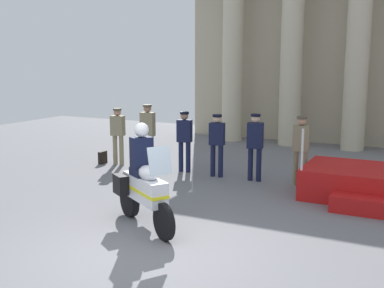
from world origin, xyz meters
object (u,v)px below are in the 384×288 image
at_px(officer_in_row_4, 255,142).
at_px(motorcycle_with_rider, 143,184).
at_px(officer_in_row_1, 148,131).
at_px(officer_in_row_5, 301,145).
at_px(officer_in_row_3, 217,140).
at_px(officer_in_row_2, 184,137).
at_px(officer_in_row_0, 118,132).
at_px(briefcase_on_ground, 103,157).

height_order(officer_in_row_4, motorcycle_with_rider, motorcycle_with_rider).
height_order(officer_in_row_1, officer_in_row_5, officer_in_row_1).
height_order(officer_in_row_4, officer_in_row_5, officer_in_row_4).
bearing_deg(officer_in_row_4, officer_in_row_3, -5.23).
xyz_separation_m(officer_in_row_2, officer_in_row_5, (3.14, -0.02, 0.03)).
bearing_deg(motorcycle_with_rider, officer_in_row_5, 98.78).
xyz_separation_m(officer_in_row_1, officer_in_row_5, (4.24, 0.07, -0.07)).
bearing_deg(officer_in_row_5, motorcycle_with_rider, 59.59).
bearing_deg(officer_in_row_1, officer_in_row_2, 178.29).
distance_m(officer_in_row_1, officer_in_row_4, 3.12).
relative_size(officer_in_row_3, motorcycle_with_rider, 0.85).
bearing_deg(officer_in_row_1, officer_in_row_0, -7.12).
distance_m(officer_in_row_3, officer_in_row_4, 1.02).
distance_m(officer_in_row_0, officer_in_row_3, 3.11).
relative_size(officer_in_row_3, briefcase_on_ground, 4.51).
bearing_deg(officer_in_row_3, officer_in_row_5, 175.78).
height_order(officer_in_row_0, officer_in_row_1, officer_in_row_1).
bearing_deg(briefcase_on_ground, officer_in_row_0, 7.61).
bearing_deg(officer_in_row_0, officer_in_row_3, 173.07).
bearing_deg(officer_in_row_3, officer_in_row_4, 174.77).
height_order(officer_in_row_2, officer_in_row_5, officer_in_row_5).
relative_size(officer_in_row_4, motorcycle_with_rider, 0.89).
distance_m(officer_in_row_3, briefcase_on_ground, 3.71).
bearing_deg(motorcycle_with_rider, officer_in_row_3, 127.27).
distance_m(officer_in_row_4, briefcase_on_ground, 4.71).
height_order(officer_in_row_0, briefcase_on_ground, officer_in_row_0).
bearing_deg(officer_in_row_0, officer_in_row_1, 172.88).
relative_size(officer_in_row_0, officer_in_row_3, 1.01).
relative_size(officer_in_row_2, officer_in_row_5, 0.97).
xyz_separation_m(officer_in_row_1, motorcycle_with_rider, (2.41, -4.04, -0.26)).
distance_m(officer_in_row_1, officer_in_row_2, 1.11).
distance_m(officer_in_row_3, motorcycle_with_rider, 4.04).
bearing_deg(officer_in_row_4, briefcase_on_ground, -5.65).
xyz_separation_m(officer_in_row_0, officer_in_row_3, (3.11, -0.03, -0.01)).
height_order(officer_in_row_0, officer_in_row_4, officer_in_row_4).
bearing_deg(officer_in_row_0, officer_in_row_4, 173.49).
distance_m(officer_in_row_0, officer_in_row_4, 4.13).
xyz_separation_m(officer_in_row_3, officer_in_row_5, (2.14, 0.08, 0.03)).
relative_size(officer_in_row_1, officer_in_row_3, 1.10).
relative_size(officer_in_row_1, motorcycle_with_rider, 0.94).
height_order(officer_in_row_1, officer_in_row_4, officer_in_row_1).
relative_size(officer_in_row_0, officer_in_row_4, 0.97).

